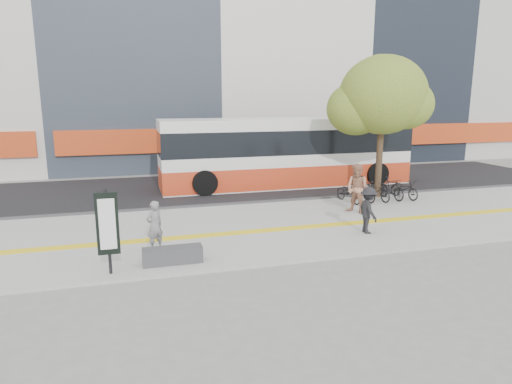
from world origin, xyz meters
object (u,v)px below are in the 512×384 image
object	(u,v)px
bus	(287,154)
street_tree	(381,97)
bench	(173,255)
pedestrian_dark	(368,210)
signboard	(107,225)
seated_woman	(155,226)
pedestrian_tan	(357,189)

from	to	relation	value
bus	street_tree	bearing A→B (deg)	-50.77
bench	pedestrian_dark	bearing A→B (deg)	8.90
street_tree	bus	world-z (taller)	street_tree
signboard	bench	bearing A→B (deg)	10.81
seated_woman	signboard	bearing A→B (deg)	21.16
street_tree	pedestrian_dark	size ratio (longest dim) A/B	4.07
seated_woman	pedestrian_dark	xyz separation A→B (m)	(6.88, -0.19, 0.03)
signboard	street_tree	xyz separation A→B (m)	(11.38, 6.33, 3.15)
bench	pedestrian_dark	size ratio (longest dim) A/B	1.03
signboard	seated_woman	xyz separation A→B (m)	(1.22, 1.51, -0.54)
bus	pedestrian_tan	world-z (taller)	bus
street_tree	pedestrian_tan	bearing A→B (deg)	-132.63
bus	pedestrian_dark	world-z (taller)	bus
bench	bus	distance (m)	11.91
signboard	street_tree	distance (m)	13.40
pedestrian_tan	street_tree	bearing A→B (deg)	105.42
signboard	pedestrian_tan	world-z (taller)	signboard
bench	pedestrian_dark	world-z (taller)	pedestrian_dark
pedestrian_dark	signboard	bearing A→B (deg)	102.70
seated_woman	pedestrian_dark	bearing A→B (deg)	148.49
street_tree	bus	bearing A→B (deg)	129.23
bench	signboard	world-z (taller)	signboard
signboard	pedestrian_tan	xyz separation A→B (m)	(9.02, 3.76, -0.32)
bus	signboard	bearing A→B (deg)	-129.94
signboard	seated_woman	bearing A→B (deg)	51.11
seated_woman	pedestrian_dark	world-z (taller)	pedestrian_dark
bus	pedestrian_dark	distance (m)	8.72
street_tree	pedestrian_dark	xyz separation A→B (m)	(-3.28, -5.00, -3.66)
seated_woman	pedestrian_dark	distance (m)	6.88
seated_woman	pedestrian_tan	world-z (taller)	pedestrian_tan
street_tree	seated_woman	distance (m)	11.83
seated_woman	pedestrian_tan	distance (m)	8.12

